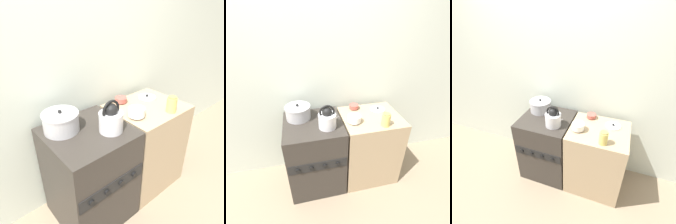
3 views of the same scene
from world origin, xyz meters
The scene contains 10 objects.
ground_plane centered at (0.00, 0.00, 0.00)m, with size 12.00×12.00×0.00m, color gray.
wall_back centered at (0.00, 0.67, 1.25)m, with size 7.00×0.06×2.50m.
stove centered at (0.00, 0.30, 0.44)m, with size 0.62×0.63×0.88m.
counter centered at (0.66, 0.29, 0.44)m, with size 0.66×0.58×0.88m.
kettle centered at (0.14, 0.19, 0.98)m, with size 0.22×0.18×0.25m.
cooking_pot centered at (-0.14, 0.43, 0.95)m, with size 0.27×0.27×0.18m.
enamel_bowl centered at (0.43, 0.21, 0.93)m, with size 0.14×0.14×0.08m.
small_ceramic_bowl centered at (0.52, 0.50, 0.91)m, with size 0.11×0.11×0.05m.
storage_jar centered at (0.73, 0.08, 0.95)m, with size 0.09×0.09×0.14m.
loose_pot_lid centered at (0.79, 0.41, 0.88)m, with size 0.18×0.18×0.03m.
Camera 2 is at (-0.09, -1.26, 1.92)m, focal length 28.00 mm.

